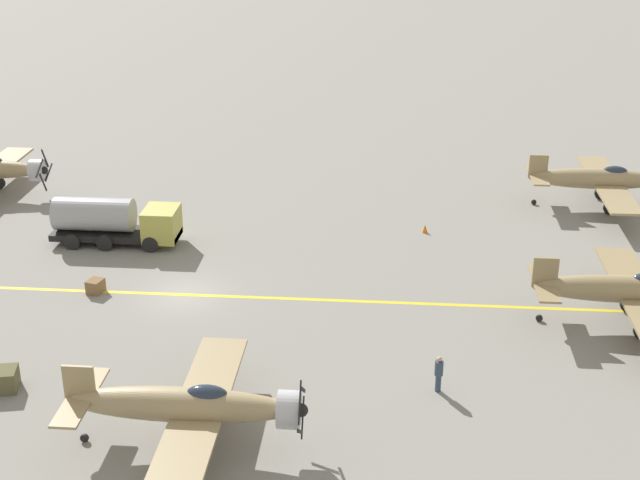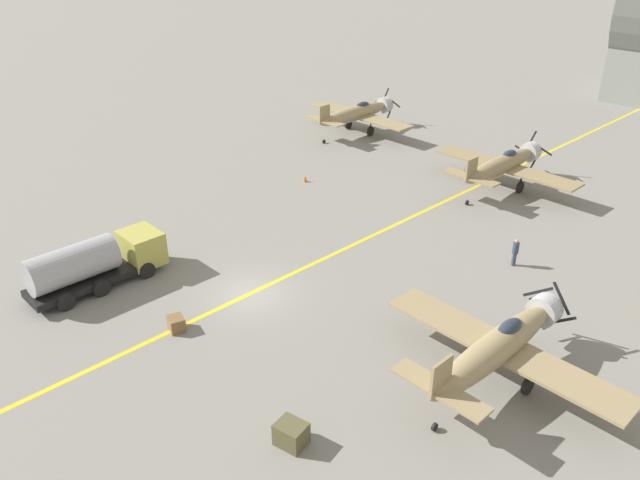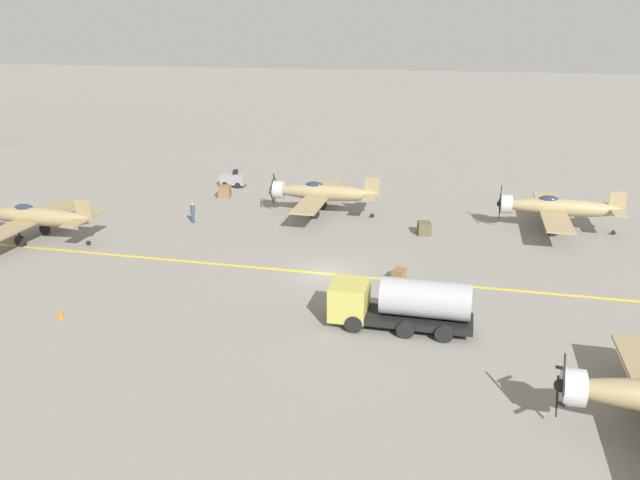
% 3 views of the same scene
% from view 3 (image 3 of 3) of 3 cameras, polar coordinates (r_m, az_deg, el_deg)
% --- Properties ---
extents(ground_plane, '(400.00, 400.00, 0.00)m').
position_cam_3_polar(ground_plane, '(43.06, 0.59, -3.11)').
color(ground_plane, gray).
extents(taxiway_stripe, '(0.30, 160.00, 0.01)m').
position_cam_3_polar(taxiway_stripe, '(43.05, 0.59, -3.10)').
color(taxiway_stripe, yellow).
rests_on(taxiway_stripe, ground).
extents(airplane_mid_right, '(12.00, 9.98, 3.65)m').
position_cam_3_polar(airplane_mid_right, '(55.96, 0.20, 4.35)').
color(airplane_mid_right, '#99855C').
rests_on(airplane_mid_right, ground).
extents(airplane_near_right, '(12.00, 9.98, 3.65)m').
position_cam_3_polar(airplane_near_right, '(54.94, 20.86, 2.79)').
color(airplane_near_right, '#9C885F').
rests_on(airplane_near_right, ground).
extents(airplane_far_center, '(12.00, 9.98, 3.73)m').
position_cam_3_polar(airplane_far_center, '(53.83, -24.71, 1.96)').
color(airplane_far_center, '#937F56').
rests_on(airplane_far_center, ground).
extents(fuel_tanker, '(2.68, 8.00, 2.98)m').
position_cam_3_polar(fuel_tanker, '(35.39, 7.37, -5.74)').
color(fuel_tanker, black).
rests_on(fuel_tanker, ground).
extents(tow_tractor, '(1.57, 2.60, 1.79)m').
position_cam_3_polar(tow_tractor, '(66.80, -7.91, 5.54)').
color(tow_tractor, gray).
rests_on(tow_tractor, ground).
extents(ground_crew_walking, '(0.39, 0.39, 1.79)m').
position_cam_3_polar(ground_crew_walking, '(54.82, -11.55, 2.52)').
color(ground_crew_walking, '#334256').
rests_on(ground_crew_walking, ground).
extents(supply_crate_by_tanker, '(1.41, 1.26, 1.02)m').
position_cam_3_polar(supply_crate_by_tanker, '(51.64, 9.50, 1.07)').
color(supply_crate_by_tanker, brown).
rests_on(supply_crate_by_tanker, ground).
extents(supply_crate_mid_lane, '(1.55, 1.37, 1.14)m').
position_cam_3_polar(supply_crate_mid_lane, '(62.72, -8.72, 4.40)').
color(supply_crate_mid_lane, brown).
rests_on(supply_crate_mid_lane, ground).
extents(supply_crate_outboard, '(1.09, 0.99, 0.77)m').
position_cam_3_polar(supply_crate_outboard, '(42.29, 7.23, -3.14)').
color(supply_crate_outboard, brown).
rests_on(supply_crate_outboard, ground).
extents(traffic_cone, '(0.36, 0.36, 0.55)m').
position_cam_3_polar(traffic_cone, '(39.72, -22.65, -6.25)').
color(traffic_cone, orange).
rests_on(traffic_cone, ground).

